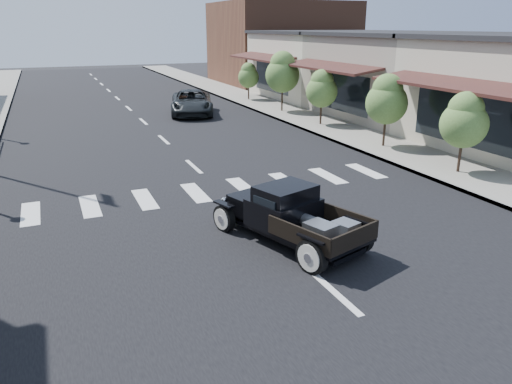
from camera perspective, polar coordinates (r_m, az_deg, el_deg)
name	(u,v)px	position (r m, az deg, el deg)	size (l,w,h in m)	color
ground	(271,236)	(12.61, 1.71, -5.07)	(120.00, 120.00, 0.00)	black
road	(151,128)	(26.44, -11.94, 7.13)	(14.00, 80.00, 0.02)	black
road_markings	(174,150)	(21.66, -9.31, 4.80)	(12.00, 60.00, 0.06)	silver
sidewalk_right	(298,116)	(29.20, 4.79, 8.64)	(3.00, 80.00, 0.15)	gray
storefront_mid	(415,76)	(30.87, 17.73, 12.47)	(10.00, 9.00, 4.50)	gray
storefront_far	(334,65)	(38.17, 8.86, 14.10)	(10.00, 9.00, 4.50)	beige
far_building_right	(281,43)	(47.14, 2.91, 16.60)	(11.00, 10.00, 7.00)	brown
small_tree_a	(463,134)	(18.69, 22.55, 6.15)	(1.61, 1.61, 2.69)	#4F7234
small_tree_b	(386,112)	(21.87, 14.62, 8.88)	(1.75, 1.75, 2.91)	#4F7234
small_tree_c	(321,98)	(26.33, 7.48, 10.61)	(1.61, 1.61, 2.69)	#4F7234
small_tree_d	(282,82)	(30.39, 3.02, 12.42)	(2.02, 2.02, 3.37)	#4F7234
small_tree_e	(249,82)	(35.34, -0.86, 12.50)	(1.44, 1.44, 2.40)	#4F7234
hotrod_pickup	(290,215)	(12.01, 3.96, -2.62)	(1.95, 4.17, 1.45)	black
second_car	(192,103)	(30.16, -7.36, 10.09)	(2.34, 5.07, 1.41)	black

